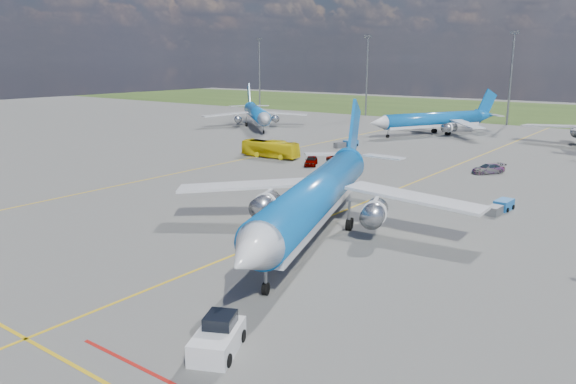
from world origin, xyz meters
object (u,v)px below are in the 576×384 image
Objects in this scene: baggage_tug_w at (500,207)px; baggage_tug_c at (347,144)px; bg_jet_nnw at (432,135)px; service_car_c at (488,168)px; pushback_tug at (218,337)px; apron_bus at (270,149)px; service_car_a at (311,161)px; main_airliner at (316,236)px; service_car_b at (340,159)px; bg_jet_nw at (257,127)px.

baggage_tug_w is 0.96× the size of baggage_tug_c.
bg_jet_nnw is at bearing 93.71° from baggage_tug_c.
pushback_tug is at bearing -49.13° from service_car_c.
baggage_tug_w is 47.36m from baggage_tug_c.
apron_bus is 42.82m from baggage_tug_w.
service_car_a is (-27.99, 49.81, -0.06)m from pushback_tug.
service_car_c is at bearing -29.38° from bg_jet_nnw.
baggage_tug_c is at bearing 77.59° from service_car_a.
service_car_c is 0.95× the size of baggage_tug_w.
service_car_a is 0.82× the size of baggage_tug_c.
bg_jet_nnw is at bearing 80.54° from pushback_tug.
pushback_tug is 1.10× the size of baggage_tug_c.
baggage_tug_w is (31.03, -55.40, 0.52)m from bg_jet_nnw.
main_airliner is 10.25× the size of service_car_b.
apron_bus is at bearing 100.52° from pushback_tug.
baggage_tug_w is (31.65, -9.95, -0.22)m from service_car_a.
bg_jet_nw is 82.28m from baggage_tug_w.
apron_bus reaches higher than baggage_tug_c.
baggage_tug_c is (4.15, 17.79, -0.90)m from apron_bus.
apron_bus is at bearing -94.11° from bg_jet_nw.
service_car_a reaches higher than service_car_c.
baggage_tug_c is (-5.36, 19.59, -0.20)m from service_car_a.
bg_jet_nw is at bearing 38.87° from apron_bus.
pushback_tug is 1.41× the size of service_car_b.
bg_jet_nnw reaches higher than service_car_b.
service_car_c is at bearing -80.10° from apron_bus.
bg_jet_nw is 8.80× the size of service_car_b.
pushback_tug reaches higher than service_car_a.
baggage_tug_w is at bearing -21.86° from baggage_tug_c.
bg_jet_nw reaches higher than bg_jet_nnw.
pushback_tug is at bearing -88.38° from service_car_a.
main_airliner is 39.30m from service_car_c.
bg_jet_nw is at bearing 152.98° from baggage_tug_w.
service_car_c is (21.76, 5.36, 0.13)m from service_car_b.
bg_jet_nw is at bearing 103.34° from pushback_tug.
service_car_b is 16.56m from baggage_tug_c.
baggage_tug_w is (70.23, -42.86, 0.52)m from bg_jet_nw.
pushback_tug is at bearing -148.17° from apron_bus.
service_car_a is at bearing 166.93° from baggage_tug_w.
service_car_b is at bearing -60.66° from bg_jet_nnw.
apron_bus is (-10.13, -43.65, 1.44)m from bg_jet_nnw.
service_car_a is at bearing -63.60° from bg_jet_nnw.
service_car_b is at bearing 38.31° from service_car_a.
baggage_tug_w is (41.17, -11.75, -0.92)m from apron_bus.
main_airliner is 22.16m from pushback_tug.
apron_bus is at bearing 114.49° from main_airliner.
pushback_tug is at bearing -158.21° from service_car_b.
pushback_tug is 40.02m from baggage_tug_w.
baggage_tug_w is (29.50, -14.78, -0.05)m from service_car_b.
bg_jet_nnw is 8.55× the size of service_car_b.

